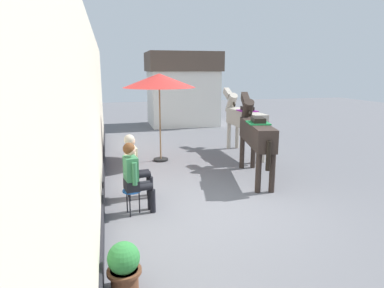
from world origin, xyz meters
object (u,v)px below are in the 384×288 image
at_px(seated_visitor_far, 134,163).
at_px(saddled_horse_far, 244,119).
at_px(flower_planter_near, 124,266).
at_px(seated_visitor_near, 134,174).
at_px(saddled_horse_near, 255,132).
at_px(cafe_parasol, 159,81).

distance_m(seated_visitor_far, saddled_horse_far, 4.84).
distance_m(seated_visitor_far, flower_planter_near, 3.14).
distance_m(seated_visitor_near, seated_visitor_far, 0.80).
height_order(seated_visitor_near, saddled_horse_far, saddled_horse_far).
xyz_separation_m(saddled_horse_far, flower_planter_near, (-4.10, -6.17, -0.82)).
distance_m(seated_visitor_near, flower_planter_near, 2.36).
distance_m(seated_visitor_near, saddled_horse_near, 3.49).
distance_m(saddled_horse_far, cafe_parasol, 2.98).
xyz_separation_m(seated_visitor_near, seated_visitor_far, (0.06, 0.80, 0.00)).
distance_m(seated_visitor_far, saddled_horse_near, 3.17).
bearing_deg(saddled_horse_near, cafe_parasol, 133.45).
relative_size(seated_visitor_near, saddled_horse_near, 0.47).
height_order(seated_visitor_near, cafe_parasol, cafe_parasol).
xyz_separation_m(saddled_horse_far, cafe_parasol, (-2.72, -0.17, 1.20)).
relative_size(saddled_horse_near, cafe_parasol, 1.15).
bearing_deg(flower_planter_near, cafe_parasol, 77.00).
height_order(saddled_horse_near, saddled_horse_far, same).
xyz_separation_m(seated_visitor_near, flower_planter_near, (-0.33, -2.29, -0.44)).
height_order(seated_visitor_far, flower_planter_near, seated_visitor_far).
height_order(seated_visitor_near, saddled_horse_near, saddled_horse_near).
bearing_deg(saddled_horse_near, saddled_horse_far, 74.27).
bearing_deg(saddled_horse_far, saddled_horse_near, -105.73).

